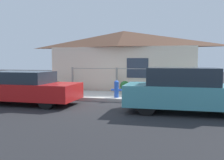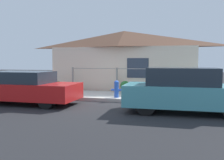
{
  "view_description": "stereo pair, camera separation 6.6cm",
  "coord_description": "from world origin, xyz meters",
  "views": [
    {
      "loc": [
        3.11,
        -9.85,
        1.73
      ],
      "look_at": [
        0.29,
        0.3,
        0.9
      ],
      "focal_mm": 40.0,
      "sensor_mm": 36.0,
      "label": 1
    },
    {
      "loc": [
        3.17,
        -9.84,
        1.73
      ],
      "look_at": [
        0.29,
        0.3,
        0.9
      ],
      "focal_mm": 40.0,
      "sensor_mm": 36.0,
      "label": 2
    }
  ],
  "objects": [
    {
      "name": "ground_plane",
      "position": [
        0.0,
        0.0,
        0.0
      ],
      "size": [
        60.0,
        60.0,
        0.0
      ],
      "primitive_type": "plane",
      "color": "#262628"
    },
    {
      "name": "sidewalk",
      "position": [
        0.0,
        1.18,
        0.07
      ],
      "size": [
        24.0,
        2.36,
        0.15
      ],
      "color": "#B2AFA8",
      "rests_on": "ground_plane"
    },
    {
      "name": "house",
      "position": [
        0.0,
        3.66,
        2.69
      ],
      "size": [
        8.13,
        2.23,
        3.36
      ],
      "color": "beige",
      "rests_on": "ground_plane"
    },
    {
      "name": "fence",
      "position": [
        0.0,
        2.21,
        0.82
      ],
      "size": [
        4.9,
        0.1,
        1.22
      ],
      "color": "gray",
      "rests_on": "sidewalk"
    },
    {
      "name": "car_left",
      "position": [
        -2.84,
        -1.33,
        0.66
      ],
      "size": [
        4.21,
        1.79,
        1.3
      ],
      "rotation": [
        0.0,
        0.0,
        0.02
      ],
      "color": "red",
      "rests_on": "ground_plane"
    },
    {
      "name": "car_right",
      "position": [
        3.27,
        -1.33,
        0.74
      ],
      "size": [
        4.12,
        1.8,
        1.49
      ],
      "rotation": [
        0.0,
        0.0,
        0.03
      ],
      "color": "teal",
      "rests_on": "ground_plane"
    },
    {
      "name": "fire_hydrant",
      "position": [
        0.45,
        0.43,
        0.53
      ],
      "size": [
        0.45,
        0.2,
        0.73
      ],
      "color": "blue",
      "rests_on": "sidewalk"
    },
    {
      "name": "potted_plant_near_hydrant",
      "position": [
        0.52,
        1.76,
        0.49
      ],
      "size": [
        0.47,
        0.47,
        0.61
      ],
      "color": "brown",
      "rests_on": "sidewalk"
    },
    {
      "name": "potted_plant_by_fence",
      "position": [
        -3.02,
        1.7,
        0.44
      ],
      "size": [
        0.35,
        0.35,
        0.53
      ],
      "color": "slate",
      "rests_on": "sidewalk"
    },
    {
      "name": "potted_plant_corner",
      "position": [
        2.79,
        1.71,
        0.52
      ],
      "size": [
        0.55,
        0.55,
        0.67
      ],
      "color": "slate",
      "rests_on": "sidewalk"
    }
  ]
}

